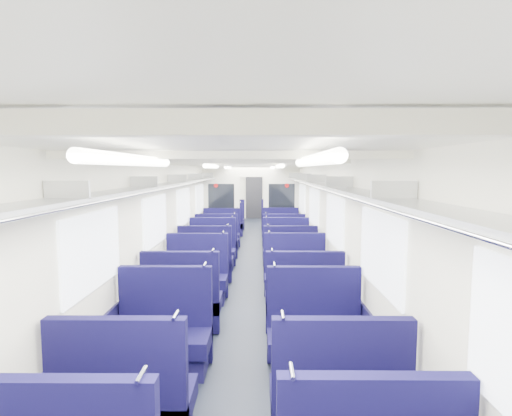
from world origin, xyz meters
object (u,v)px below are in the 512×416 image
object	(u,v)px
seat_15	(286,252)
seat_20	(227,226)
seat_9	(303,304)
bulkhead	(251,203)
seat_7	(315,339)
seat_17	(283,244)
seat_22	(230,221)
seat_16	(217,244)
seat_5	(337,407)
seat_11	(295,280)
seat_18	(221,236)
seat_4	(125,407)
seat_13	(290,263)
seat_8	(183,305)
seat_10	(197,280)
seat_12	(206,263)
seat_14	(212,252)
seat_6	(164,338)
seat_19	(281,235)
seat_23	(276,221)
end_door	(254,196)

from	to	relation	value
seat_15	seat_20	world-z (taller)	same
seat_9	seat_15	size ratio (longest dim) A/B	1.00
bulkhead	seat_7	distance (m)	7.40
bulkhead	seat_17	bearing A→B (deg)	-64.36
seat_22	seat_16	bearing A→B (deg)	-90.00
seat_5	seat_16	bearing A→B (deg)	103.65
seat_11	seat_18	distance (m)	4.68
seat_9	bulkhead	bearing A→B (deg)	97.64
seat_4	seat_13	bearing A→B (deg)	70.81
bulkhead	seat_8	distance (m)	6.32
seat_18	seat_20	distance (m)	2.12
seat_9	seat_13	bearing A→B (deg)	90.00
seat_10	seat_11	size ratio (longest dim) A/B	1.00
bulkhead	seat_12	xyz separation A→B (m)	(-0.83, -3.80, -0.88)
bulkhead	seat_13	distance (m)	3.98
seat_4	seat_14	xyz separation A→B (m)	(0.00, 5.80, 0.00)
seat_6	seat_11	world-z (taller)	same
seat_13	seat_5	bearing A→B (deg)	-90.00
seat_17	seat_19	bearing A→B (deg)	90.00
seat_8	seat_9	world-z (taller)	same
seat_8	seat_22	distance (m)	8.87
seat_6	seat_19	xyz separation A→B (m)	(1.66, 6.89, 0.00)
seat_13	seat_16	size ratio (longest dim) A/B	1.00
bulkhead	seat_10	bearing A→B (deg)	-99.43
seat_5	seat_8	size ratio (longest dim) A/B	1.00
seat_16	seat_23	size ratio (longest dim) A/B	1.00
seat_12	seat_14	size ratio (longest dim) A/B	1.00
seat_15	seat_23	bearing A→B (deg)	90.00
end_door	seat_15	world-z (taller)	end_door
seat_11	seat_23	xyz separation A→B (m)	(0.00, 7.76, 0.00)
seat_5	seat_12	bearing A→B (deg)	109.26
seat_10	seat_9	bearing A→B (deg)	-35.74
seat_6	seat_22	xyz separation A→B (m)	(0.00, 9.97, 0.00)
seat_14	seat_17	xyz separation A→B (m)	(1.66, 1.03, 0.00)
seat_8	seat_15	world-z (taller)	same
seat_9	seat_10	world-z (taller)	same
seat_5	seat_7	xyz separation A→B (m)	(0.00, 1.25, 0.00)
bulkhead	seat_17	size ratio (longest dim) A/B	2.41
seat_8	seat_18	bearing A→B (deg)	90.00
seat_4	seat_19	size ratio (longest dim) A/B	1.00
bulkhead	seat_10	size ratio (longest dim) A/B	2.41
seat_7	seat_18	xyz separation A→B (m)	(-1.66, 6.73, 0.00)
seat_4	seat_8	bearing A→B (deg)	90.00
seat_8	seat_9	bearing A→B (deg)	0.63
seat_12	seat_23	xyz separation A→B (m)	(1.66, 6.61, 0.00)
seat_8	seat_10	bearing A→B (deg)	90.00
seat_12	seat_8	bearing A→B (deg)	-90.00
seat_5	seat_18	size ratio (longest dim) A/B	1.00
end_door	seat_14	size ratio (longest dim) A/B	1.72
seat_7	seat_8	size ratio (longest dim) A/B	1.00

